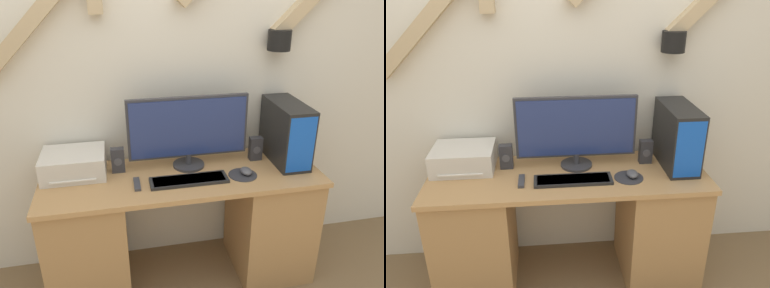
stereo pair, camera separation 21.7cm
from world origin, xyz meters
The scene contains 11 objects.
wall_back centered at (0.00, 0.62, 1.37)m, with size 6.40×0.19×2.70m.
desk centered at (0.00, 0.28, 0.40)m, with size 1.68×0.57×0.77m.
monitor centered at (0.06, 0.39, 1.02)m, with size 0.74×0.20×0.45m.
keyboard centered at (0.02, 0.19, 0.78)m, with size 0.46×0.13×0.02m.
mousepad centered at (0.35, 0.20, 0.78)m, with size 0.17×0.17×0.00m.
mouse centered at (0.37, 0.21, 0.80)m, with size 0.07×0.09×0.04m.
computer_tower centered at (0.68, 0.35, 0.97)m, with size 0.18×0.43×0.38m.
printer centered at (-0.63, 0.42, 0.84)m, with size 0.37×0.30×0.14m.
speaker_left centered at (-0.38, 0.40, 0.85)m, with size 0.08×0.06×0.15m.
speaker_right centered at (0.50, 0.39, 0.85)m, with size 0.08×0.06×0.15m.
remote_control centered at (-0.28, 0.21, 0.78)m, with size 0.04×0.14×0.02m.
Camera 2 is at (-0.14, -1.70, 1.86)m, focal length 35.00 mm.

